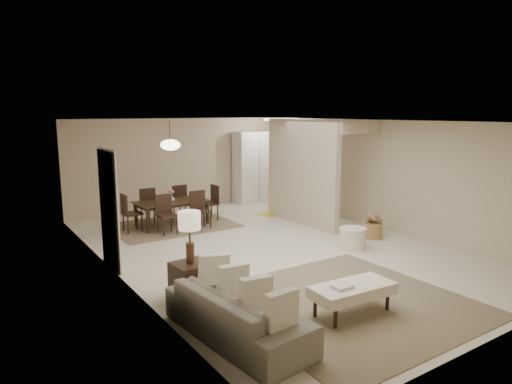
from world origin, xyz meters
TOP-DOWN VIEW (x-y plane):
  - floor at (0.00, 0.00)m, footprint 9.00×9.00m
  - ceiling at (0.00, 0.00)m, footprint 9.00×9.00m
  - back_wall at (0.00, 4.50)m, footprint 6.00×0.00m
  - left_wall at (-3.00, 0.00)m, footprint 0.00×9.00m
  - right_wall at (3.00, 0.00)m, footprint 0.00×9.00m
  - partition at (1.80, 1.25)m, footprint 0.15×2.50m
  - doorway at (-2.97, 0.60)m, footprint 0.04×0.90m
  - pantry_cabinet at (2.35, 4.15)m, footprint 1.20×0.55m
  - flush_light at (2.30, 3.20)m, footprint 0.44×0.44m
  - living_rug at (-0.63, -2.77)m, footprint 3.20×3.20m
  - sofa at (-2.45, -2.77)m, footprint 2.14×1.01m
  - ottoman_bench at (-0.83, -3.07)m, footprint 1.19×0.60m
  - side_table at (-2.40, -1.40)m, footprint 0.53×0.53m
  - table_lamp at (-2.40, -1.40)m, footprint 0.32×0.32m
  - round_pouf at (1.34, -0.94)m, footprint 0.53×0.53m
  - wicker_basket at (2.26, -0.64)m, footprint 0.38×0.38m
  - dining_rug at (-0.89, 2.75)m, footprint 2.80×2.10m
  - dining_table at (-0.89, 2.75)m, footprint 1.69×0.96m
  - dining_chairs at (-0.89, 2.75)m, footprint 2.36×1.72m
  - vase at (-0.89, 2.75)m, footprint 0.13×0.13m
  - yellow_mat at (1.92, 2.48)m, footprint 0.99×0.74m
  - pendant_light at (-0.89, 2.75)m, footprint 0.46×0.46m

SIDE VIEW (x-z plane):
  - floor at x=0.00m, z-range 0.00..0.00m
  - living_rug at x=-0.63m, z-range 0.00..0.01m
  - dining_rug at x=-0.89m, z-range 0.00..0.01m
  - yellow_mat at x=1.92m, z-range 0.00..0.01m
  - wicker_basket at x=2.26m, z-range 0.00..0.32m
  - round_pouf at x=1.34m, z-range 0.00..0.41m
  - side_table at x=-2.40m, z-range 0.00..0.54m
  - dining_table at x=-0.89m, z-range 0.00..0.59m
  - sofa at x=-2.45m, z-range 0.00..0.60m
  - ottoman_bench at x=-0.83m, z-range 0.12..0.54m
  - dining_chairs at x=-0.89m, z-range 0.00..0.88m
  - vase at x=-0.89m, z-range 0.59..0.72m
  - doorway at x=-2.97m, z-range 0.00..2.04m
  - pantry_cabinet at x=2.35m, z-range 0.00..2.10m
  - table_lamp at x=-2.40m, z-range 0.72..1.48m
  - back_wall at x=0.00m, z-range -1.75..4.25m
  - left_wall at x=-3.00m, z-range -3.25..5.75m
  - right_wall at x=3.00m, z-range -3.25..5.75m
  - partition at x=1.80m, z-range 0.00..2.50m
  - pendant_light at x=-0.89m, z-range 1.57..2.27m
  - flush_light at x=2.30m, z-range 2.44..2.48m
  - ceiling at x=0.00m, z-range 2.50..2.50m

